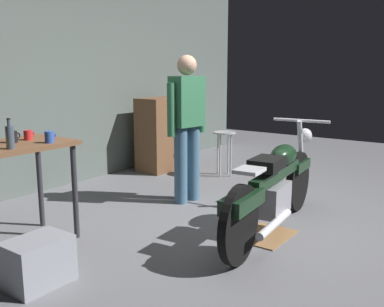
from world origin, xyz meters
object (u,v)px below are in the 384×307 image
(wooden_dresser, at_px, (163,134))
(mug_red_diner, at_px, (28,135))
(motorcycle, at_px, (275,186))
(mug_blue_enamel, at_px, (49,137))
(storage_bin, at_px, (38,262))
(mug_black_matte, at_px, (13,137))
(bottle, at_px, (10,137))
(shop_stool, at_px, (224,142))
(person_standing, at_px, (187,122))

(wooden_dresser, distance_m, mug_red_diner, 2.97)
(motorcycle, xyz_separation_m, mug_blue_enamel, (-1.39, 1.43, 0.50))
(storage_bin, relative_size, mug_black_matte, 3.85)
(mug_red_diner, xyz_separation_m, mug_black_matte, (-0.16, -0.02, 0.01))
(storage_bin, distance_m, bottle, 1.00)
(shop_stool, distance_m, mug_black_matte, 3.22)
(bottle, bearing_deg, shop_stool, 2.26)
(wooden_dresser, xyz_separation_m, mug_blue_enamel, (-2.81, -1.11, 0.40))
(motorcycle, xyz_separation_m, person_standing, (0.31, 1.25, 0.48))
(mug_blue_enamel, height_order, mug_black_matte, same)
(person_standing, bearing_deg, mug_red_diner, -6.29)
(shop_stool, height_order, mug_red_diner, mug_red_diner)
(mug_red_diner, height_order, mug_blue_enamel, mug_blue_enamel)
(shop_stool, height_order, storage_bin, shop_stool)
(motorcycle, height_order, storage_bin, motorcycle)
(wooden_dresser, xyz_separation_m, bottle, (-3.17, -1.11, 0.45))
(person_standing, xyz_separation_m, mug_red_diner, (-1.71, 0.46, 0.02))
(person_standing, relative_size, wooden_dresser, 1.52)
(storage_bin, bearing_deg, shop_stool, 10.54)
(motorcycle, xyz_separation_m, mug_black_matte, (-1.56, 1.69, 0.50))
(storage_bin, bearing_deg, person_standing, 8.85)
(motorcycle, xyz_separation_m, bottle, (-1.74, 1.43, 0.55))
(mug_blue_enamel, xyz_separation_m, bottle, (-0.36, -0.00, 0.05))
(wooden_dresser, height_order, mug_red_diner, wooden_dresser)
(shop_stool, xyz_separation_m, bottle, (-3.37, -0.13, 0.50))
(mug_red_diner, relative_size, bottle, 0.43)
(motorcycle, height_order, mug_black_matte, mug_black_matte)
(mug_red_diner, distance_m, bottle, 0.45)
(shop_stool, distance_m, wooden_dresser, 1.00)
(motorcycle, xyz_separation_m, shop_stool, (1.62, 1.56, 0.05))
(wooden_dresser, relative_size, storage_bin, 2.50)
(shop_stool, distance_m, bottle, 3.41)
(mug_blue_enamel, relative_size, mug_black_matte, 0.94)
(mug_black_matte, bearing_deg, mug_red_diner, 8.03)
(motorcycle, bearing_deg, storage_bin, 148.94)
(motorcycle, bearing_deg, mug_red_diner, 123.40)
(shop_stool, bearing_deg, mug_black_matte, 177.74)
(person_standing, xyz_separation_m, wooden_dresser, (1.11, 1.29, -0.38))
(wooden_dresser, bearing_deg, shop_stool, -78.41)
(bottle, bearing_deg, mug_black_matte, 55.17)
(mug_red_diner, distance_m, mug_blue_enamel, 0.28)
(motorcycle, relative_size, shop_stool, 3.41)
(wooden_dresser, distance_m, bottle, 3.39)
(mug_black_matte, bearing_deg, person_standing, -13.17)
(person_standing, xyz_separation_m, storage_bin, (-2.23, -0.35, -0.76))
(person_standing, height_order, mug_blue_enamel, person_standing)
(mug_blue_enamel, bearing_deg, bottle, -179.80)
(motorcycle, distance_m, wooden_dresser, 2.91)
(wooden_dresser, bearing_deg, motorcycle, -119.25)
(shop_stool, xyz_separation_m, mug_blue_enamel, (-3.01, -0.13, 0.45))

